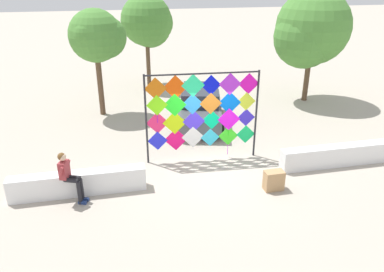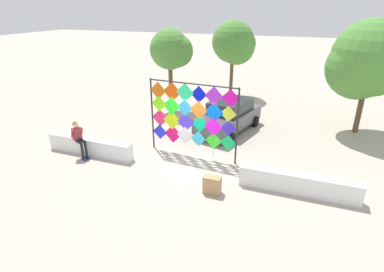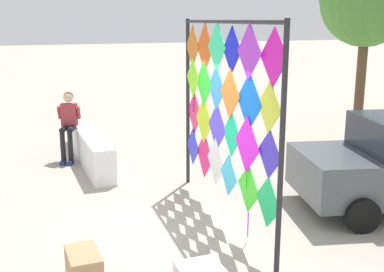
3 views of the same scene
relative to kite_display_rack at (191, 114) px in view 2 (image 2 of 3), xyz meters
name	(u,v)px [view 2 (image 2 of 3)]	position (x,y,z in m)	size (l,w,h in m)	color
ground	(187,165)	(0.16, -0.94, -1.88)	(120.00, 120.00, 0.00)	#ADA393
plaza_ledge_left	(90,146)	(-4.16, -1.47, -1.52)	(4.03, 0.45, 0.74)	white
plaza_ledge_right	(298,184)	(4.49, -1.47, -1.52)	(4.03, 0.45, 0.74)	white
kite_display_rack	(191,114)	(0.00, 0.00, 0.00)	(3.93, 0.33, 3.20)	#232328
seated_vendor	(79,137)	(-4.34, -1.86, -0.94)	(0.75, 0.60, 1.58)	black
parked_car	(229,116)	(0.79, 3.37, -1.07)	(2.74, 4.42, 1.59)	#4C5156
cardboard_box_large	(212,185)	(1.72, -2.51, -1.57)	(0.60, 0.35, 0.63)	tan
tree_palm_like	(236,44)	(-0.57, 10.00, 1.71)	(2.93, 2.95, 5.18)	brown
tree_broadleaf	(366,61)	(6.76, 5.41, 1.71)	(3.79, 3.65, 5.56)	brown
tree_far_right	(172,50)	(-3.32, 5.55, 1.76)	(2.53, 2.34, 4.83)	brown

